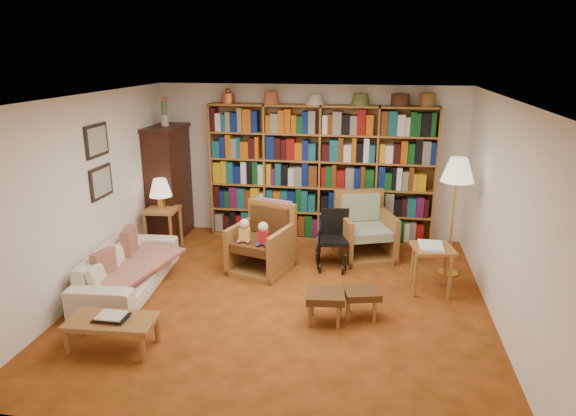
% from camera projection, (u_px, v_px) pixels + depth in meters
% --- Properties ---
extents(floor, '(5.00, 5.00, 0.00)m').
position_uv_depth(floor, '(283.00, 300.00, 6.46)').
color(floor, '#A04718').
rests_on(floor, ground).
extents(ceiling, '(5.00, 5.00, 0.00)m').
position_uv_depth(ceiling, '(282.00, 98.00, 5.73)').
color(ceiling, white).
rests_on(ceiling, wall_back).
extents(wall_back, '(5.00, 0.00, 5.00)m').
position_uv_depth(wall_back, '(309.00, 162.00, 8.45)').
color(wall_back, white).
rests_on(wall_back, floor).
extents(wall_front, '(5.00, 0.00, 5.00)m').
position_uv_depth(wall_front, '(223.00, 301.00, 3.73)').
color(wall_front, white).
rests_on(wall_front, floor).
extents(wall_left, '(0.00, 5.00, 5.00)m').
position_uv_depth(wall_left, '(88.00, 195.00, 6.49)').
color(wall_left, white).
rests_on(wall_left, floor).
extents(wall_right, '(0.00, 5.00, 5.00)m').
position_uv_depth(wall_right, '(504.00, 215.00, 5.70)').
color(wall_right, white).
rests_on(wall_right, floor).
extents(bookshelf, '(3.60, 0.30, 2.42)m').
position_uv_depth(bookshelf, '(320.00, 169.00, 8.28)').
color(bookshelf, '#A06931').
rests_on(bookshelf, floor).
extents(curio_cabinet, '(0.50, 0.95, 2.40)m').
position_uv_depth(curio_cabinet, '(169.00, 181.00, 8.42)').
color(curio_cabinet, '#36180E').
rests_on(curio_cabinet, floor).
extents(framed_pictures, '(0.03, 0.52, 0.97)m').
position_uv_depth(framed_pictures, '(99.00, 162.00, 6.66)').
color(framed_pictures, black).
rests_on(framed_pictures, wall_left).
extents(sofa, '(2.02, 0.92, 0.57)m').
position_uv_depth(sofa, '(128.00, 268.00, 6.68)').
color(sofa, '#F2E8CD').
rests_on(sofa, floor).
extents(sofa_throw, '(1.01, 1.55, 0.04)m').
position_uv_depth(sofa_throw, '(132.00, 268.00, 6.67)').
color(sofa_throw, beige).
rests_on(sofa_throw, sofa).
extents(cushion_left, '(0.20, 0.41, 0.40)m').
position_uv_depth(cushion_left, '(130.00, 246.00, 6.99)').
color(cushion_left, maroon).
rests_on(cushion_left, sofa).
extents(cushion_right, '(0.18, 0.36, 0.35)m').
position_uv_depth(cushion_right, '(104.00, 267.00, 6.33)').
color(cushion_right, maroon).
rests_on(cushion_right, sofa).
extents(side_table_lamp, '(0.51, 0.51, 0.67)m').
position_uv_depth(side_table_lamp, '(163.00, 218.00, 7.97)').
color(side_table_lamp, '#A06931').
rests_on(side_table_lamp, floor).
extents(table_lamp, '(0.35, 0.35, 0.47)m').
position_uv_depth(table_lamp, '(160.00, 189.00, 7.83)').
color(table_lamp, gold).
rests_on(table_lamp, side_table_lamp).
extents(armchair_leather, '(0.97, 0.98, 0.96)m').
position_uv_depth(armchair_leather, '(262.00, 243.00, 7.29)').
color(armchair_leather, '#A06931').
rests_on(armchair_leather, floor).
extents(armchair_sage, '(1.05, 1.05, 0.97)m').
position_uv_depth(armchair_sage, '(365.00, 232.00, 7.78)').
color(armchair_sage, '#A06931').
rests_on(armchair_sage, floor).
extents(wheelchair, '(0.47, 0.66, 0.82)m').
position_uv_depth(wheelchair, '(334.00, 240.00, 7.43)').
color(wheelchair, black).
rests_on(wheelchair, floor).
extents(floor_lamp, '(0.44, 0.44, 1.66)m').
position_uv_depth(floor_lamp, '(458.00, 175.00, 6.79)').
color(floor_lamp, gold).
rests_on(floor_lamp, floor).
extents(side_table_papers, '(0.58, 0.58, 0.64)m').
position_uv_depth(side_table_papers, '(432.00, 255.00, 6.55)').
color(side_table_papers, '#A06931').
rests_on(side_table_papers, floor).
extents(footstool_a, '(0.47, 0.41, 0.37)m').
position_uv_depth(footstool_a, '(325.00, 298.00, 5.84)').
color(footstool_a, '#502D15').
rests_on(footstool_a, floor).
extents(footstool_b, '(0.48, 0.43, 0.35)m').
position_uv_depth(footstool_b, '(362.00, 295.00, 5.96)').
color(footstool_b, '#502D15').
rests_on(footstool_b, floor).
extents(coffee_table, '(0.94, 0.51, 0.39)m').
position_uv_depth(coffee_table, '(112.00, 323.00, 5.33)').
color(coffee_table, '#A06931').
rests_on(coffee_table, floor).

